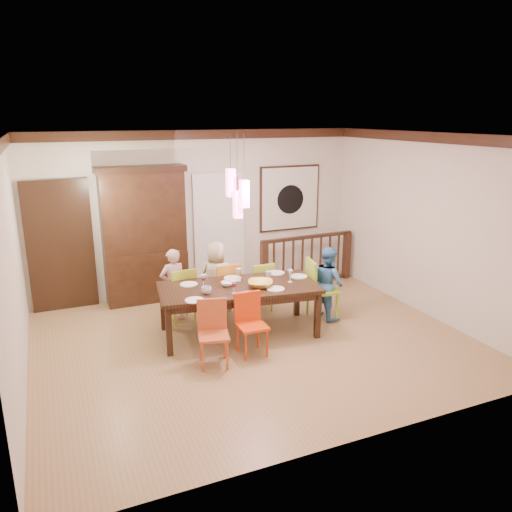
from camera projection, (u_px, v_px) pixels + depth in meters
name	position (u px, v px, depth m)	size (l,w,h in m)	color
floor	(254.00, 341.00, 7.20)	(6.00, 6.00, 0.00)	#9D7D4C
ceiling	(254.00, 135.00, 6.40)	(6.00, 6.00, 0.00)	white
wall_back	(200.00, 212.00, 9.01)	(6.00, 6.00, 0.00)	beige
wall_left	(11.00, 270.00, 5.66)	(5.00, 5.00, 0.00)	beige
wall_right	(427.00, 226.00, 7.94)	(5.00, 5.00, 0.00)	beige
crown_molding	(254.00, 141.00, 6.43)	(6.00, 5.00, 0.16)	black
panel_door	(61.00, 248.00, 8.16)	(1.04, 0.07, 2.24)	black
white_doorway	(219.00, 233.00, 9.22)	(0.97, 0.05, 2.22)	silver
painting	(290.00, 198.00, 9.62)	(1.25, 0.06, 1.25)	black
pendant_cluster	(238.00, 193.00, 6.89)	(0.27, 0.21, 1.14)	#F14889
dining_table	(239.00, 291.00, 7.29)	(2.42, 1.35, 0.75)	black
chair_far_left	(180.00, 290.00, 7.79)	(0.44, 0.44, 0.89)	#A5B725
chair_far_mid	(225.00, 285.00, 8.00)	(0.42, 0.42, 0.90)	#C1771F
chair_far_right	(259.00, 283.00, 8.23)	(0.39, 0.39, 0.84)	#AEC72E
chair_near_left	(213.00, 330.00, 6.39)	(0.47, 0.47, 0.86)	#BB4E27
chair_near_mid	(252.00, 321.00, 6.69)	(0.38, 0.38, 0.84)	red
chair_end_right	(323.00, 285.00, 7.87)	(0.52, 0.52, 0.98)	#8CAF29
china_hutch	(144.00, 235.00, 8.50)	(1.48, 0.46, 2.34)	black
balustrade	(307.00, 259.00, 9.52)	(1.95, 0.14, 0.96)	black
person_far_left	(173.00, 285.00, 7.79)	(0.43, 0.28, 1.17)	#D7A3A5
person_far_mid	(217.00, 279.00, 8.03)	(0.59, 0.39, 1.22)	beige
person_end_right	(328.00, 283.00, 7.92)	(0.57, 0.44, 1.17)	#4484C1
serving_bowl	(260.00, 284.00, 7.22)	(0.36, 0.36, 0.09)	gold
small_bowl	(227.00, 284.00, 7.26)	(0.19, 0.19, 0.06)	white
cup_left	(207.00, 290.00, 6.92)	(0.13, 0.13, 0.11)	silver
cup_right	(269.00, 274.00, 7.66)	(0.09, 0.09, 0.09)	silver
plate_far_left	(189.00, 284.00, 7.31)	(0.26, 0.26, 0.01)	white
plate_far_mid	(232.00, 278.00, 7.59)	(0.26, 0.26, 0.01)	white
plate_far_right	(276.00, 273.00, 7.84)	(0.26, 0.26, 0.01)	white
plate_near_left	(195.00, 300.00, 6.68)	(0.26, 0.26, 0.01)	white
plate_near_mid	(276.00, 289.00, 7.12)	(0.26, 0.26, 0.01)	white
plate_end_right	(299.00, 276.00, 7.67)	(0.26, 0.26, 0.01)	white
wine_glass_a	(203.00, 281.00, 7.18)	(0.08, 0.08, 0.19)	#590C19
wine_glass_b	(239.00, 275.00, 7.47)	(0.08, 0.08, 0.19)	silver
wine_glass_c	(234.00, 287.00, 6.92)	(0.08, 0.08, 0.19)	#590C19
wine_glass_d	(290.00, 276.00, 7.40)	(0.08, 0.08, 0.19)	silver
napkin	(246.00, 293.00, 6.94)	(0.18, 0.14, 0.01)	#D83359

